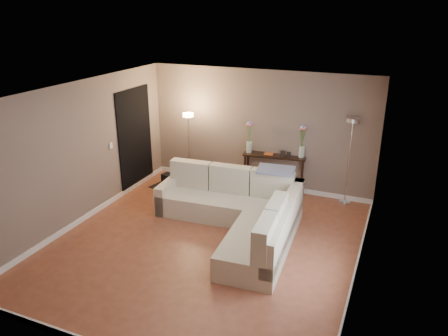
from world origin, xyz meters
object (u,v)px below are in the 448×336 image
at_px(console_table, 270,170).
at_px(sectional_sofa, 240,211).
at_px(floor_lamp_lit, 189,135).
at_px(floor_lamp_unlit, 351,144).

bearing_deg(console_table, sectional_sofa, -88.70).
relative_size(sectional_sofa, floor_lamp_lit, 1.75).
bearing_deg(floor_lamp_lit, floor_lamp_unlit, 5.36).
bearing_deg(sectional_sofa, console_table, 91.30).
relative_size(sectional_sofa, floor_lamp_unlit, 1.60).
xyz_separation_m(floor_lamp_lit, floor_lamp_unlit, (3.41, 0.32, 0.11)).
distance_m(floor_lamp_lit, floor_lamp_unlit, 3.43).
bearing_deg(sectional_sofa, floor_lamp_lit, 139.61).
distance_m(sectional_sofa, floor_lamp_lit, 2.52).
height_order(console_table, floor_lamp_lit, floor_lamp_lit).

